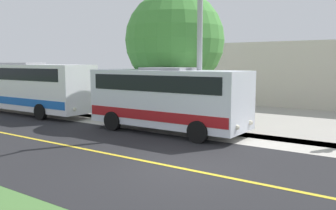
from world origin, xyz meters
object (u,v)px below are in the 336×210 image
at_px(street_light_pole, 198,29).
at_px(tree_curbside, 175,41).
at_px(shuttle_bus_front, 168,97).
at_px(transit_bus_rear, 20,85).

bearing_deg(street_light_pole, tree_curbside, -130.79).
relative_size(street_light_pole, tree_curbside, 1.20).
distance_m(shuttle_bus_front, tree_curbside, 4.25).
bearing_deg(street_light_pole, shuttle_bus_front, -75.21).
relative_size(shuttle_bus_front, tree_curbside, 1.08).
xyz_separation_m(shuttle_bus_front, tree_curbside, (-2.88, -1.53, 2.72)).
relative_size(transit_bus_rear, street_light_pole, 1.38).
bearing_deg(transit_bus_rear, street_light_pole, 91.94).
height_order(shuttle_bus_front, tree_curbside, tree_curbside).
bearing_deg(street_light_pole, transit_bus_rear, -88.06).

